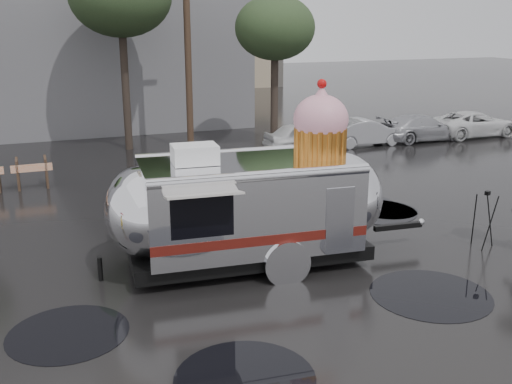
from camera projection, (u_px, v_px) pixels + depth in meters
name	position (u px, v px, depth m)	size (l,w,h in m)	color
ground	(249.00, 288.00, 12.64)	(120.00, 120.00, 0.00)	black
puddles	(329.00, 264.00, 13.88)	(11.41, 9.42, 0.01)	black
utility_pole	(188.00, 40.00, 24.75)	(1.60, 0.28, 9.00)	#473323
tree_right	(275.00, 29.00, 24.94)	(3.36, 3.36, 6.42)	#382D26
parked_cars	(400.00, 127.00, 27.24)	(13.20, 1.90, 1.50)	silver
airstream_trailer	(252.00, 202.00, 13.51)	(7.95, 3.20, 4.29)	silver
tripod	(485.00, 214.00, 14.71)	(0.59, 0.57, 1.45)	black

